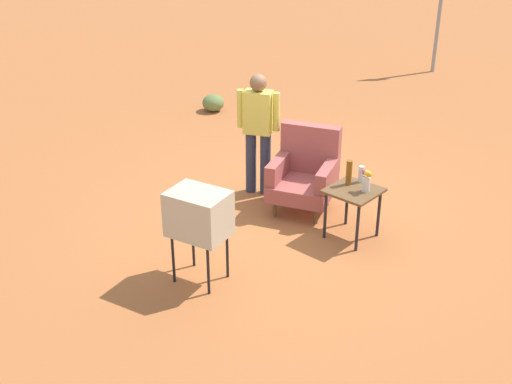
# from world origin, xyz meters

# --- Properties ---
(ground_plane) EXTENTS (60.00, 60.00, 0.00)m
(ground_plane) POSITION_xyz_m (0.00, 0.00, 0.00)
(ground_plane) COLOR #AD6033
(armchair) EXTENTS (0.99, 1.00, 1.06)m
(armchair) POSITION_xyz_m (0.12, 0.09, 0.50)
(armchair) COLOR brown
(armchair) RESTS_ON ground
(side_table) EXTENTS (0.56, 0.56, 0.62)m
(side_table) POSITION_xyz_m (1.01, -0.14, 0.53)
(side_table) COLOR black
(side_table) RESTS_ON ground
(tv_on_stand) EXTENTS (0.68, 0.55, 1.03)m
(tv_on_stand) POSITION_xyz_m (0.33, -1.95, 0.78)
(tv_on_stand) COLOR black
(tv_on_stand) RESTS_ON ground
(person_standing) EXTENTS (0.52, 0.35, 1.64)m
(person_standing) POSITION_xyz_m (-0.62, 0.04, 0.94)
(person_standing) COLOR #2D3347
(person_standing) RESTS_ON ground
(road_sign) EXTENTS (0.33, 0.33, 2.44)m
(road_sign) POSITION_xyz_m (-1.72, 7.08, 1.38)
(road_sign) COLOR gray
(road_sign) RESTS_ON ground
(bottle_tall_amber) EXTENTS (0.07, 0.07, 0.30)m
(bottle_tall_amber) POSITION_xyz_m (0.88, -0.07, 0.77)
(bottle_tall_amber) COLOR brown
(bottle_tall_amber) RESTS_ON side_table
(bottle_short_clear) EXTENTS (0.06, 0.06, 0.20)m
(bottle_short_clear) POSITION_xyz_m (0.95, 0.08, 0.72)
(bottle_short_clear) COLOR silver
(bottle_short_clear) RESTS_ON side_table
(flower_vase) EXTENTS (0.14, 0.10, 0.27)m
(flower_vase) POSITION_xyz_m (1.14, -0.09, 0.77)
(flower_vase) COLOR silver
(flower_vase) RESTS_ON side_table
(shrub_mid) EXTENTS (0.40, 0.40, 0.31)m
(shrub_mid) POSITION_xyz_m (-3.45, 2.02, 0.15)
(shrub_mid) COLOR olive
(shrub_mid) RESTS_ON ground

